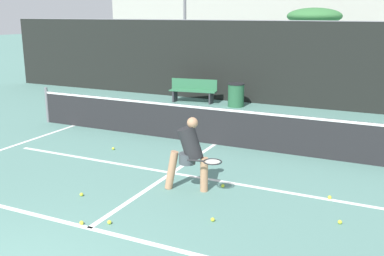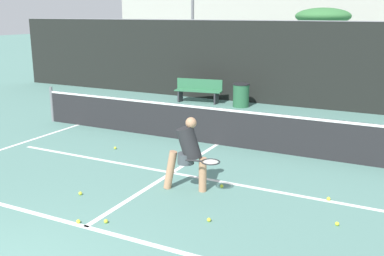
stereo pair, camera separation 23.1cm
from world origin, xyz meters
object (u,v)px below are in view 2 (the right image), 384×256
object	(u,v)px
trash_bin	(241,95)
parked_car	(208,71)
courtside_bench	(199,90)
player_practicing	(188,152)

from	to	relation	value
trash_bin	parked_car	world-z (taller)	parked_car
trash_bin	courtside_bench	bearing A→B (deg)	179.01
courtside_bench	trash_bin	xyz separation A→B (m)	(1.68, -0.03, -0.06)
player_practicing	courtside_bench	bearing A→B (deg)	99.99
courtside_bench	parked_car	bearing A→B (deg)	102.08
courtside_bench	trash_bin	size ratio (longest dim) A/B	2.15
courtside_bench	trash_bin	distance (m)	1.68
player_practicing	parked_car	xyz separation A→B (m)	(-5.07, 11.69, -0.12)
player_practicing	trash_bin	world-z (taller)	player_practicing
trash_bin	parked_car	distance (m)	5.13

